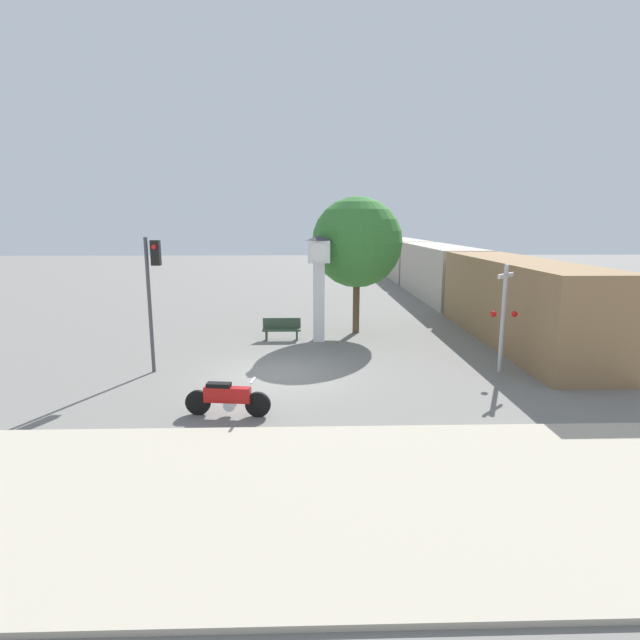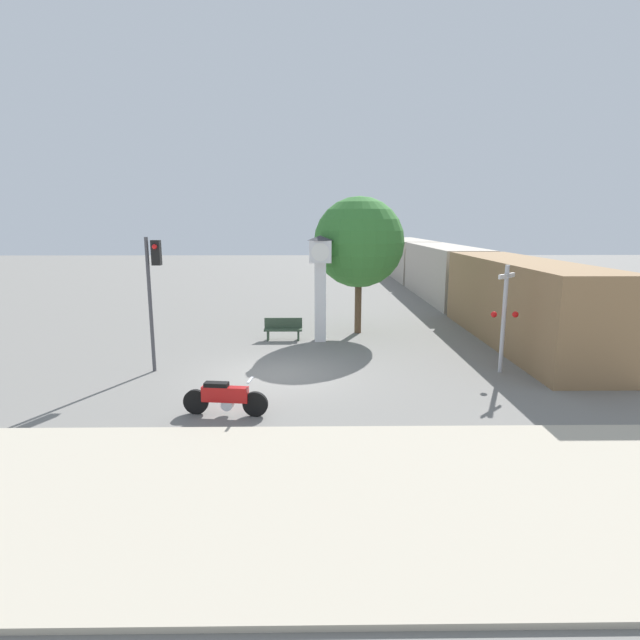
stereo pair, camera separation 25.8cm
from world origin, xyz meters
name	(u,v)px [view 2 (the right image)]	position (x,y,z in m)	size (l,w,h in m)	color
ground_plane	(279,375)	(0.00, 0.00, 0.00)	(120.00, 120.00, 0.00)	slate
sidewalk_strip	(252,496)	(0.00, -7.40, 0.05)	(36.00, 6.00, 0.10)	#B2A893
motorcycle	(225,398)	(-1.16, -3.40, 0.47)	(2.22, 0.51, 0.98)	black
clock_tower	(320,272)	(1.40, 4.79, 2.90)	(1.07, 1.07, 4.38)	white
freight_train	(443,272)	(9.59, 16.81, 1.70)	(2.80, 36.94, 3.40)	olive
traffic_light	(153,281)	(-4.08, 0.52, 3.04)	(0.50, 0.35, 4.44)	#47474C
railroad_crossing_signal	(504,314)	(7.33, 0.26, 1.95)	(0.90, 0.82, 3.56)	#B7B7BC
street_tree	(359,243)	(3.11, 6.33, 4.03)	(3.94, 3.94, 6.01)	brown
bench	(283,328)	(-0.16, 5.01, 0.49)	(1.60, 0.44, 0.92)	#384C38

